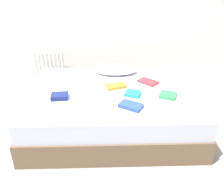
# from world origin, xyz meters

# --- Properties ---
(ground_plane) EXTENTS (8.00, 8.00, 0.00)m
(ground_plane) POSITION_xyz_m (0.00, 0.00, 0.00)
(ground_plane) COLOR #9E998E
(bed) EXTENTS (2.00, 1.50, 0.50)m
(bed) POSITION_xyz_m (0.00, 0.00, 0.25)
(bed) COLOR brown
(bed) RESTS_ON ground
(radiator) EXTENTS (0.49, 0.04, 0.47)m
(radiator) POSITION_xyz_m (-1.01, 1.20, 0.37)
(radiator) COLOR white
(radiator) RESTS_ON ground
(pillow) EXTENTS (0.58, 0.33, 0.10)m
(pillow) POSITION_xyz_m (0.07, 0.51, 0.55)
(pillow) COLOR white
(pillow) RESTS_ON bed
(textbook_orange) EXTENTS (0.27, 0.21, 0.04)m
(textbook_orange) POSITION_xyz_m (0.04, 0.06, 0.52)
(textbook_orange) COLOR orange
(textbook_orange) RESTS_ON bed
(textbook_white) EXTENTS (0.22, 0.14, 0.05)m
(textbook_white) POSITION_xyz_m (-0.10, -0.25, 0.52)
(textbook_white) COLOR white
(textbook_white) RESTS_ON bed
(textbook_green) EXTENTS (0.23, 0.23, 0.03)m
(textbook_green) POSITION_xyz_m (0.63, -0.18, 0.52)
(textbook_green) COLOR green
(textbook_green) RESTS_ON bed
(textbook_navy) EXTENTS (0.19, 0.15, 0.05)m
(textbook_navy) POSITION_xyz_m (-0.59, -0.19, 0.53)
(textbook_navy) COLOR navy
(textbook_navy) RESTS_ON bed
(textbook_teal) EXTENTS (0.21, 0.20, 0.04)m
(textbook_teal) POSITION_xyz_m (0.23, -0.13, 0.52)
(textbook_teal) COLOR teal
(textbook_teal) RESTS_ON bed
(textbook_blue) EXTENTS (0.28, 0.25, 0.04)m
(textbook_blue) POSITION_xyz_m (0.18, -0.41, 0.52)
(textbook_blue) COLOR #2847B7
(textbook_blue) RESTS_ON bed
(textbook_red) EXTENTS (0.27, 0.27, 0.03)m
(textbook_red) POSITION_xyz_m (0.46, 0.19, 0.51)
(textbook_red) COLOR red
(textbook_red) RESTS_ON bed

